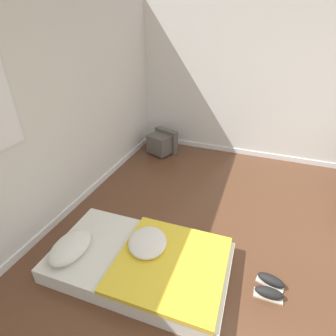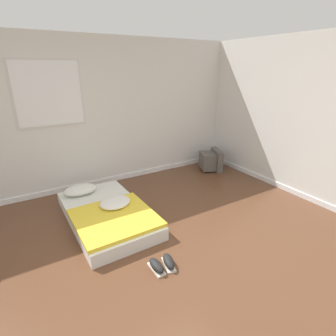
# 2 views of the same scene
# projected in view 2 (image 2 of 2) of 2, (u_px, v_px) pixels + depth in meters

# --- Properties ---
(ground_plane) EXTENTS (20.00, 20.00, 0.00)m
(ground_plane) POSITION_uv_depth(u_px,v_px,m) (174.00, 283.00, 2.71)
(ground_plane) COLOR brown
(wall_back) EXTENTS (8.22, 0.08, 2.60)m
(wall_back) POSITION_uv_depth(u_px,v_px,m) (86.00, 117.00, 4.53)
(wall_back) COLOR silver
(wall_back) RESTS_ON ground_plane
(mattress_bed) EXTENTS (1.05, 1.82, 0.33)m
(mattress_bed) POSITION_uv_depth(u_px,v_px,m) (106.00, 212.00, 3.80)
(mattress_bed) COLOR silver
(mattress_bed) RESTS_ON ground_plane
(crt_tv) EXTENTS (0.54, 0.57, 0.44)m
(crt_tv) POSITION_uv_depth(u_px,v_px,m) (211.00, 160.00, 5.66)
(crt_tv) COLOR #56514C
(crt_tv) RESTS_ON ground_plane
(sneaker_pair) EXTENTS (0.29, 0.28, 0.10)m
(sneaker_pair) POSITION_uv_depth(u_px,v_px,m) (163.00, 264.00, 2.91)
(sneaker_pair) COLOR silver
(sneaker_pair) RESTS_ON ground_plane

